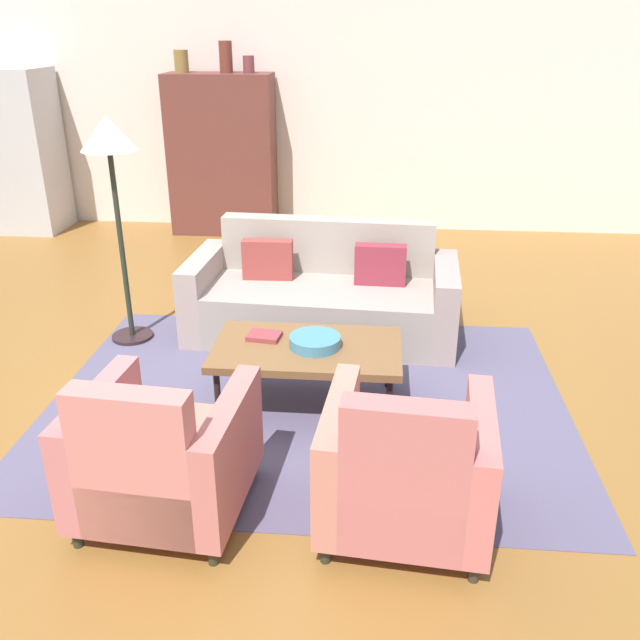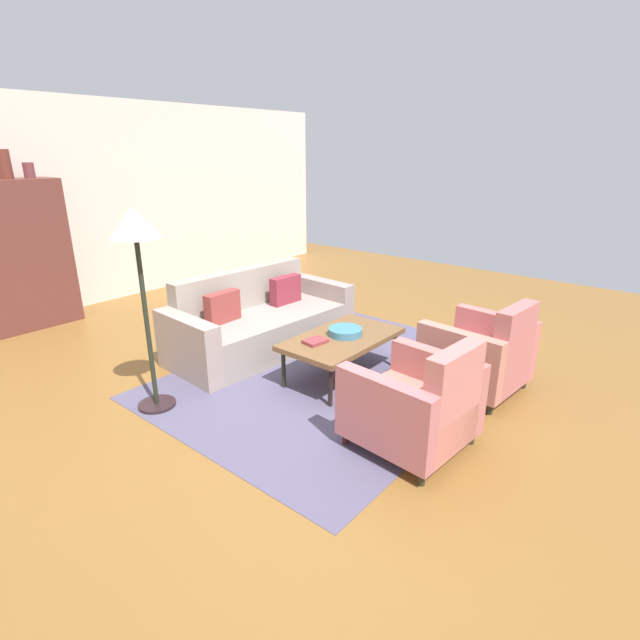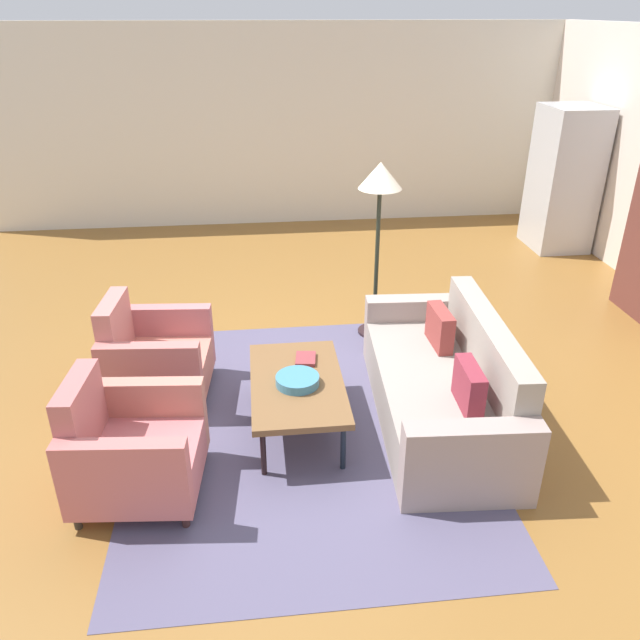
{
  "view_description": "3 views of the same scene",
  "coord_description": "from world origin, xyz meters",
  "px_view_note": "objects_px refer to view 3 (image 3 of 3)",
  "views": [
    {
      "loc": [
        0.91,
        -3.91,
        2.32
      ],
      "look_at": [
        0.56,
        0.13,
        0.52
      ],
      "focal_mm": 37.85,
      "sensor_mm": 36.0,
      "label": 1
    },
    {
      "loc": [
        -3.0,
        -2.69,
        2.14
      ],
      "look_at": [
        0.26,
        0.01,
        0.64
      ],
      "focal_mm": 27.28,
      "sensor_mm": 36.0,
      "label": 2
    },
    {
      "loc": [
        4.5,
        -0.35,
        2.96
      ],
      "look_at": [
        0.22,
        0.13,
        0.79
      ],
      "focal_mm": 35.05,
      "sensor_mm": 36.0,
      "label": 3
    }
  ],
  "objects_px": {
    "fruit_bowl": "(297,380)",
    "refrigerator": "(564,179)",
    "couch": "(448,387)",
    "floor_lamp": "(380,192)",
    "armchair_right": "(128,450)",
    "book_stack": "(306,359)",
    "armchair_left": "(152,359)",
    "coffee_table": "(297,385)"
  },
  "relations": [
    {
      "from": "armchair_left",
      "to": "armchair_right",
      "type": "height_order",
      "value": "same"
    },
    {
      "from": "coffee_table",
      "to": "floor_lamp",
      "type": "distance_m",
      "value": 2.04
    },
    {
      "from": "book_stack",
      "to": "floor_lamp",
      "type": "bearing_deg",
      "value": 146.56
    },
    {
      "from": "coffee_table",
      "to": "armchair_right",
      "type": "distance_m",
      "value": 1.31
    },
    {
      "from": "couch",
      "to": "refrigerator",
      "type": "relative_size",
      "value": 1.16
    },
    {
      "from": "armchair_right",
      "to": "book_stack",
      "type": "distance_m",
      "value": 1.54
    },
    {
      "from": "armchair_right",
      "to": "fruit_bowl",
      "type": "distance_m",
      "value": 1.29
    },
    {
      "from": "armchair_left",
      "to": "fruit_bowl",
      "type": "xyz_separation_m",
      "value": [
        0.66,
        1.17,
        0.12
      ]
    },
    {
      "from": "armchair_right",
      "to": "floor_lamp",
      "type": "height_order",
      "value": "floor_lamp"
    },
    {
      "from": "fruit_bowl",
      "to": "refrigerator",
      "type": "height_order",
      "value": "refrigerator"
    },
    {
      "from": "coffee_table",
      "to": "fruit_bowl",
      "type": "bearing_deg",
      "value": 0.0
    },
    {
      "from": "couch",
      "to": "floor_lamp",
      "type": "relative_size",
      "value": 1.25
    },
    {
      "from": "couch",
      "to": "refrigerator",
      "type": "bearing_deg",
      "value": -31.83
    },
    {
      "from": "couch",
      "to": "floor_lamp",
      "type": "distance_m",
      "value": 1.92
    },
    {
      "from": "couch",
      "to": "fruit_bowl",
      "type": "height_order",
      "value": "couch"
    },
    {
      "from": "book_stack",
      "to": "floor_lamp",
      "type": "distance_m",
      "value": 1.76
    },
    {
      "from": "fruit_bowl",
      "to": "floor_lamp",
      "type": "height_order",
      "value": "floor_lamp"
    },
    {
      "from": "couch",
      "to": "armchair_left",
      "type": "height_order",
      "value": "armchair_left"
    },
    {
      "from": "fruit_bowl",
      "to": "book_stack",
      "type": "distance_m",
      "value": 0.35
    },
    {
      "from": "armchair_left",
      "to": "fruit_bowl",
      "type": "bearing_deg",
      "value": 65.35
    },
    {
      "from": "book_stack",
      "to": "refrigerator",
      "type": "xyz_separation_m",
      "value": [
        -3.48,
        3.74,
        0.48
      ]
    },
    {
      "from": "armchair_right",
      "to": "fruit_bowl",
      "type": "relative_size",
      "value": 2.68
    },
    {
      "from": "couch",
      "to": "armchair_left",
      "type": "bearing_deg",
      "value": 78.69
    },
    {
      "from": "coffee_table",
      "to": "floor_lamp",
      "type": "bearing_deg",
      "value": 149.29
    },
    {
      "from": "couch",
      "to": "armchair_right",
      "type": "bearing_deg",
      "value": 107.3
    },
    {
      "from": "book_stack",
      "to": "floor_lamp",
      "type": "xyz_separation_m",
      "value": [
        -1.21,
        0.8,
        1.0
      ]
    },
    {
      "from": "armchair_right",
      "to": "book_stack",
      "type": "height_order",
      "value": "armchair_right"
    },
    {
      "from": "couch",
      "to": "refrigerator",
      "type": "distance_m",
      "value": 4.65
    },
    {
      "from": "fruit_bowl",
      "to": "armchair_left",
      "type": "bearing_deg",
      "value": -119.38
    },
    {
      "from": "couch",
      "to": "book_stack",
      "type": "relative_size",
      "value": 9.44
    },
    {
      "from": "armchair_right",
      "to": "coffee_table",
      "type": "bearing_deg",
      "value": 122.02
    },
    {
      "from": "coffee_table",
      "to": "refrigerator",
      "type": "xyz_separation_m",
      "value": [
        -3.77,
        3.83,
        0.54
      ]
    },
    {
      "from": "refrigerator",
      "to": "floor_lamp",
      "type": "xyz_separation_m",
      "value": [
        2.27,
        -2.94,
        0.52
      ]
    },
    {
      "from": "couch",
      "to": "coffee_table",
      "type": "xyz_separation_m",
      "value": [
        -0.0,
        -1.19,
        0.1
      ]
    },
    {
      "from": "armchair_right",
      "to": "book_stack",
      "type": "xyz_separation_m",
      "value": [
        -0.88,
        1.26,
        0.1
      ]
    },
    {
      "from": "fruit_bowl",
      "to": "floor_lamp",
      "type": "distance_m",
      "value": 2.04
    },
    {
      "from": "coffee_table",
      "to": "fruit_bowl",
      "type": "distance_m",
      "value": 0.09
    },
    {
      "from": "floor_lamp",
      "to": "book_stack",
      "type": "bearing_deg",
      "value": -33.44
    },
    {
      "from": "fruit_bowl",
      "to": "refrigerator",
      "type": "bearing_deg",
      "value": 134.89
    },
    {
      "from": "armchair_right",
      "to": "floor_lamp",
      "type": "xyz_separation_m",
      "value": [
        -2.1,
        2.06,
        1.1
      ]
    },
    {
      "from": "armchair_right",
      "to": "floor_lamp",
      "type": "relative_size",
      "value": 0.51
    },
    {
      "from": "armchair_left",
      "to": "book_stack",
      "type": "bearing_deg",
      "value": 80.68
    }
  ]
}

